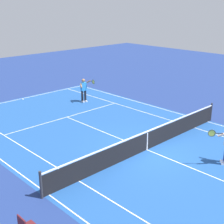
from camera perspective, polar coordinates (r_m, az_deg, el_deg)
ground_plane at (r=15.63m, az=6.14°, el=-6.63°), size 60.00×60.00×0.00m
court_slab at (r=15.63m, az=6.14°, el=-6.62°), size 24.20×11.40×0.00m
court_line_markings at (r=15.63m, az=6.14°, el=-6.61°), size 23.85×11.05×0.01m
tennis_net at (r=15.43m, az=6.20°, el=-4.98°), size 0.10×11.70×1.08m
tennis_player_near at (r=22.69m, az=-4.96°, el=4.06°), size 1.13×0.77×1.70m
tennis_ball at (r=13.67m, az=-4.15°, el=-10.37°), size 0.07×0.07×0.07m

